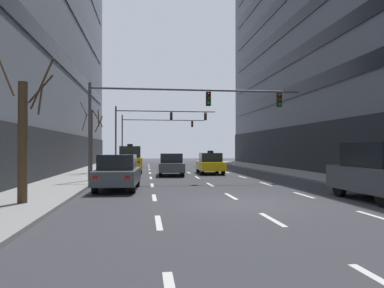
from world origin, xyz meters
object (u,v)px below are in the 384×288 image
object	(u,v)px
traffic_signal_2	(149,129)
pedestrian_0	(364,166)
traffic_signal_1	(152,123)
street_tree_0	(91,138)
car_driving_0	(118,173)
taxi_driving_3	(130,160)
car_driving_2	(171,165)
traffic_signal_0	(173,107)
taxi_driving_1	(210,163)
street_tree_1	(23,138)
car_parked_1	(380,172)

from	to	relation	value
traffic_signal_2	pedestrian_0	bearing A→B (deg)	-71.48
traffic_signal_1	street_tree_0	bearing A→B (deg)	-112.50
car_driving_0	taxi_driving_3	xyz separation A→B (m)	(0.05, 12.42, 0.24)
street_tree_0	car_driving_0	bearing A→B (deg)	-75.53
car_driving_2	traffic_signal_2	xyz separation A→B (m)	(-1.42, 24.34, 3.85)
car_driving_2	traffic_signal_1	size ratio (longest dim) A/B	0.40
traffic_signal_0	traffic_signal_2	bearing A→B (deg)	92.28
taxi_driving_1	street_tree_1	size ratio (longest dim) A/B	0.84
street_tree_0	street_tree_1	bearing A→B (deg)	-90.00
traffic_signal_2	street_tree_0	bearing A→B (deg)	-101.45
traffic_signal_1	street_tree_0	distance (m)	12.76
traffic_signal_2	taxi_driving_3	bearing A→B (deg)	-94.66
traffic_signal_0	street_tree_0	world-z (taller)	traffic_signal_0
car_driving_2	street_tree_0	size ratio (longest dim) A/B	0.82
taxi_driving_1	pedestrian_0	xyz separation A→B (m)	(6.51, -10.12, 0.25)
car_driving_0	pedestrian_0	xyz separation A→B (m)	(12.83, 0.42, 0.22)
street_tree_0	traffic_signal_2	bearing A→B (deg)	78.55
car_driving_0	taxi_driving_1	xyz separation A→B (m)	(6.32, 10.54, -0.03)
traffic_signal_0	pedestrian_0	bearing A→B (deg)	-19.52
car_driving_2	street_tree_1	world-z (taller)	street_tree_1
pedestrian_0	traffic_signal_1	bearing A→B (deg)	116.09
street_tree_1	pedestrian_0	size ratio (longest dim) A/B	3.30
taxi_driving_3	traffic_signal_2	world-z (taller)	traffic_signal_2
taxi_driving_1	street_tree_0	xyz separation A→B (m)	(-9.13, 0.35, 1.95)
traffic_signal_1	street_tree_1	distance (m)	27.80
traffic_signal_2	taxi_driving_1	bearing A→B (deg)	-78.75
street_tree_0	traffic_signal_1	bearing A→B (deg)	67.50
car_parked_1	traffic_signal_2	size ratio (longest dim) A/B	0.40
street_tree_0	pedestrian_0	xyz separation A→B (m)	(15.64, -10.47, -1.70)
traffic_signal_0	traffic_signal_1	distance (m)	18.62
street_tree_1	pedestrian_0	world-z (taller)	street_tree_1
car_driving_0	car_parked_1	size ratio (longest dim) A/B	1.01
car_parked_1	street_tree_0	size ratio (longest dim) A/B	0.85
car_driving_0	traffic_signal_1	xyz separation A→B (m)	(2.01, 22.53, 3.97)
traffic_signal_0	car_driving_2	bearing A→B (deg)	87.36
traffic_signal_1	traffic_signal_0	bearing A→B (deg)	-87.13
traffic_signal_0	street_tree_0	size ratio (longest dim) A/B	2.36
taxi_driving_3	traffic_signal_1	world-z (taller)	traffic_signal_1
car_driving_2	traffic_signal_1	distance (m)	14.04
traffic_signal_1	car_driving_2	bearing A→B (deg)	-85.01
traffic_signal_0	traffic_signal_1	world-z (taller)	traffic_signal_1
pedestrian_0	street_tree_1	bearing A→B (deg)	-161.71
taxi_driving_1	traffic_signal_2	size ratio (longest dim) A/B	0.38
pedestrian_0	traffic_signal_0	bearing A→B (deg)	160.48
car_driving_0	car_parked_1	world-z (taller)	car_parked_1
car_driving_0	traffic_signal_1	distance (m)	22.96
traffic_signal_1	pedestrian_0	world-z (taller)	traffic_signal_1
car_driving_2	street_tree_1	distance (m)	15.19
taxi_driving_3	street_tree_0	xyz separation A→B (m)	(-2.86, -1.52, 1.67)
car_driving_0	traffic_signal_2	bearing A→B (deg)	86.99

